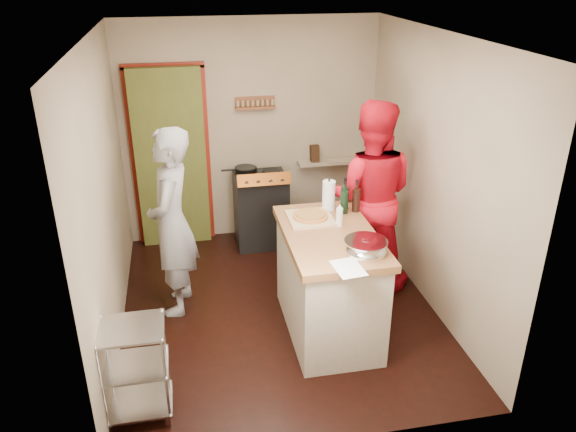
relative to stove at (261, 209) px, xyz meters
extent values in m
plane|color=black|center=(-0.05, -1.42, -0.45)|extent=(3.50, 3.50, 0.00)
cube|color=tan|center=(-0.05, 0.33, 0.85)|extent=(3.00, 0.04, 2.60)
cube|color=#565B23|center=(-1.00, 0.38, 0.60)|extent=(0.80, 0.40, 2.10)
cube|color=maroon|center=(-1.42, 0.31, 0.60)|extent=(0.06, 0.06, 2.10)
cube|color=maroon|center=(-0.58, 0.31, 0.60)|extent=(0.06, 0.06, 2.10)
cube|color=maroon|center=(-1.00, 0.31, 1.65)|extent=(0.90, 0.06, 0.06)
cube|color=brown|center=(0.00, 0.28, 1.15)|extent=(0.46, 0.09, 0.03)
cube|color=brown|center=(0.00, 0.32, 1.21)|extent=(0.46, 0.02, 0.12)
cube|color=olive|center=(0.00, 0.28, 1.21)|extent=(0.42, 0.04, 0.07)
cube|color=tan|center=(0.90, 0.23, 0.45)|extent=(0.80, 0.18, 0.04)
cube|color=black|center=(0.70, 0.23, 0.57)|extent=(0.10, 0.14, 0.22)
cube|color=tan|center=(-1.55, -1.42, 0.85)|extent=(0.04, 3.50, 2.60)
cube|color=tan|center=(1.45, -1.42, 0.85)|extent=(0.04, 3.50, 2.60)
cube|color=white|center=(-0.05, -1.42, 2.16)|extent=(3.00, 3.50, 0.02)
cube|color=black|center=(0.00, 0.01, -0.05)|extent=(0.60, 0.55, 0.80)
cube|color=black|center=(0.00, 0.01, 0.38)|extent=(0.60, 0.55, 0.06)
cube|color=brown|center=(0.00, -0.27, 0.47)|extent=(0.60, 0.15, 0.17)
cylinder|color=black|center=(-0.15, 0.14, 0.46)|extent=(0.26, 0.26, 0.05)
cylinder|color=silver|center=(-1.55, -2.80, -0.05)|extent=(0.02, 0.02, 0.80)
cylinder|color=silver|center=(-1.11, -2.80, -0.05)|extent=(0.02, 0.02, 0.80)
cylinder|color=silver|center=(-1.55, -2.44, -0.05)|extent=(0.02, 0.02, 0.80)
cylinder|color=silver|center=(-1.11, -2.44, -0.05)|extent=(0.02, 0.02, 0.80)
cube|color=silver|center=(-1.33, -2.62, -0.35)|extent=(0.48, 0.40, 0.02)
cube|color=silver|center=(-1.33, -2.62, 0.00)|extent=(0.48, 0.40, 0.02)
cube|color=silver|center=(-1.33, -2.62, 0.33)|extent=(0.48, 0.40, 0.02)
cube|color=beige|center=(0.34, -1.86, 0.02)|extent=(0.72, 1.26, 0.94)
cube|color=olive|center=(0.34, -1.86, 0.52)|extent=(0.78, 1.33, 0.07)
cube|color=#D7B683|center=(0.23, -1.56, 0.57)|extent=(0.40, 0.40, 0.02)
cylinder|color=#C97C3F|center=(0.23, -1.56, 0.59)|extent=(0.32, 0.32, 0.02)
ellipsoid|color=silver|center=(0.52, -2.26, 0.61)|extent=(0.35, 0.35, 0.11)
cylinder|color=white|center=(0.45, -1.36, 0.69)|extent=(0.12, 0.12, 0.28)
cylinder|color=silver|center=(0.45, -1.74, 0.64)|extent=(0.06, 0.06, 0.17)
cube|color=white|center=(0.32, -2.47, 0.55)|extent=(0.24, 0.32, 0.00)
cylinder|color=black|center=(0.60, -1.39, 0.71)|extent=(0.08, 0.08, 0.31)
cylinder|color=black|center=(0.69, -1.46, 0.71)|extent=(0.08, 0.08, 0.31)
cylinder|color=black|center=(0.57, -1.47, 0.71)|extent=(0.08, 0.08, 0.31)
imported|color=#B5B5BA|center=(-1.01, -1.21, 0.47)|extent=(0.55, 0.73, 1.83)
imported|color=red|center=(0.95, -1.08, 0.53)|extent=(1.15, 1.02, 1.96)
camera|label=1|loc=(-0.86, -6.05, 2.72)|focal=35.00mm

